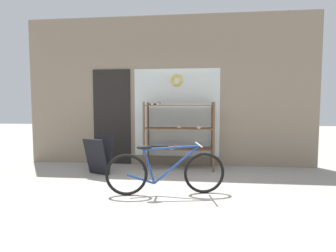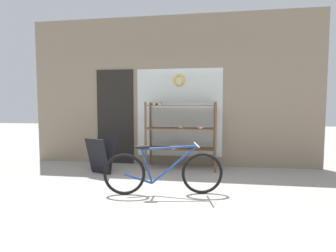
% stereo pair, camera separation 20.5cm
% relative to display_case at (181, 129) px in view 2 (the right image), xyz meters
% --- Properties ---
extents(ground_plane, '(30.00, 30.00, 0.00)m').
position_rel_display_case_xyz_m(ground_plane, '(-0.27, -2.26, -0.82)').
color(ground_plane, gray).
extents(storefront_facade, '(6.33, 0.13, 3.24)m').
position_rel_display_case_xyz_m(storefront_facade, '(-0.30, 0.39, 0.76)').
color(storefront_facade, gray).
rests_on(storefront_facade, ground_plane).
extents(display_case, '(1.42, 0.50, 1.38)m').
position_rel_display_case_xyz_m(display_case, '(0.00, 0.00, 0.00)').
color(display_case, brown).
rests_on(display_case, ground_plane).
extents(bicycle, '(1.72, 0.51, 0.74)m').
position_rel_display_case_xyz_m(bicycle, '(-0.09, -1.61, -0.49)').
color(bicycle, black).
rests_on(bicycle, ground_plane).
extents(sandwich_board, '(0.55, 0.51, 0.68)m').
position_rel_display_case_xyz_m(sandwich_board, '(-1.47, -0.61, -0.47)').
color(sandwich_board, black).
rests_on(sandwich_board, ground_plane).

